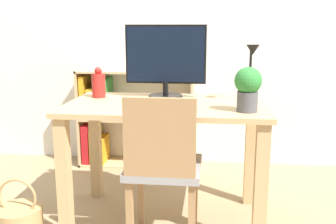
% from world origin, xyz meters
% --- Properties ---
extents(ground_plane, '(10.00, 10.00, 0.00)m').
position_xyz_m(ground_plane, '(0.00, 0.00, 0.00)').
color(ground_plane, '#997F5B').
extents(wall_back, '(8.00, 0.05, 2.60)m').
position_xyz_m(wall_back, '(0.00, 1.15, 1.30)').
color(wall_back, silver).
rests_on(wall_back, ground_plane).
extents(desk, '(1.19, 0.71, 0.75)m').
position_xyz_m(desk, '(0.00, 0.00, 0.60)').
color(desk, tan).
rests_on(desk, ground_plane).
extents(monitor, '(0.51, 0.22, 0.46)m').
position_xyz_m(monitor, '(-0.03, 0.20, 1.00)').
color(monitor, black).
rests_on(monitor, desk).
extents(keyboard, '(0.31, 0.13, 0.02)m').
position_xyz_m(keyboard, '(-0.03, -0.01, 0.76)').
color(keyboard, black).
rests_on(keyboard, desk).
extents(vase, '(0.09, 0.09, 0.20)m').
position_xyz_m(vase, '(-0.45, 0.15, 0.84)').
color(vase, '#B2231E').
rests_on(vase, desk).
extents(desk_lamp, '(0.10, 0.19, 0.34)m').
position_xyz_m(desk_lamp, '(0.50, 0.13, 0.96)').
color(desk_lamp, black).
rests_on(desk_lamp, desk).
extents(potted_plant, '(0.15, 0.15, 0.24)m').
position_xyz_m(potted_plant, '(0.46, -0.18, 0.88)').
color(potted_plant, '#4C4C51').
rests_on(potted_plant, desk).
extents(chair, '(0.40, 0.40, 0.86)m').
position_xyz_m(chair, '(0.02, -0.33, 0.48)').
color(chair, gray).
rests_on(chair, ground_plane).
extents(bookshelf, '(0.99, 0.28, 0.84)m').
position_xyz_m(bookshelf, '(-0.57, 0.98, 0.41)').
color(bookshelf, tan).
rests_on(bookshelf, ground_plane).
extents(basket, '(0.27, 0.27, 0.34)m').
position_xyz_m(basket, '(-0.84, -0.26, 0.09)').
color(basket, tan).
rests_on(basket, ground_plane).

